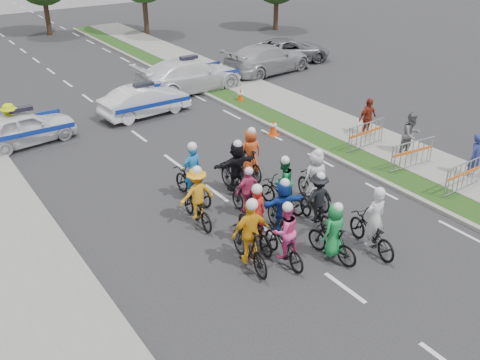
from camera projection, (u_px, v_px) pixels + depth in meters
ground at (345, 288)px, 13.26m from camera, size 90.00×90.00×0.00m
curb_right at (349, 165)px, 19.48m from camera, size 0.20×60.00×0.12m
grass_strip at (363, 160)px, 19.83m from camera, size 1.20×60.00×0.11m
sidewalk_right at (396, 149)px, 20.73m from camera, size 2.40×60.00×0.13m
sidewalk_left at (22, 275)px, 13.63m from camera, size 3.00×60.00×0.13m
rider_0 at (372, 229)px, 14.47m from camera, size 0.99×2.01×1.97m
rider_1 at (333, 237)px, 14.07m from camera, size 0.78×1.71×1.75m
rider_2 at (284, 239)px, 13.97m from camera, size 0.81×1.84×1.83m
rider_3 at (250, 241)px, 13.72m from camera, size 1.08×2.01×2.05m
rider_4 at (317, 205)px, 15.58m from camera, size 1.07×1.82×1.78m
rider_5 at (282, 211)px, 15.10m from camera, size 1.51×1.80×1.83m
rider_6 at (255, 225)px, 14.66m from camera, size 0.90×1.98×1.95m
rider_7 at (314, 183)px, 16.65m from camera, size 0.89×1.92×1.95m
rider_8 at (282, 189)px, 16.45m from camera, size 0.93×1.88×1.84m
rider_9 at (247, 197)px, 16.05m from camera, size 0.86×1.62×1.70m
rider_10 at (197, 201)px, 15.67m from camera, size 1.11×1.92×1.91m
rider_11 at (236, 171)px, 17.31m from camera, size 1.54×1.84×1.92m
rider_12 at (192, 181)px, 16.99m from camera, size 0.83×2.04×2.04m
rider_13 at (250, 158)px, 18.44m from camera, size 0.85×1.84×1.87m
police_car_0 at (24, 128)px, 21.06m from camera, size 4.22×2.15×1.38m
police_car_1 at (145, 101)px, 24.04m from camera, size 4.22×1.79×1.35m
police_car_2 at (189, 75)px, 27.19m from camera, size 5.71×2.33×1.66m
civilian_sedan at (267, 59)px, 30.23m from camera, size 5.78×2.91×1.61m
civilian_suv at (289, 50)px, 32.45m from camera, size 5.52×3.49×1.42m
spectator_0 at (476, 157)px, 18.23m from camera, size 0.61×0.41×1.65m
spectator_1 at (411, 135)px, 19.94m from camera, size 0.89×0.71×1.73m
spectator_2 at (367, 118)px, 21.61m from camera, size 1.00×0.47×1.66m
marshal_hiviz at (12, 125)px, 20.82m from camera, size 1.30×1.09×1.75m
barrier_0 at (464, 178)px, 17.45m from camera, size 2.01×0.53×1.12m
barrier_1 at (412, 156)px, 19.00m from camera, size 2.04×0.70×1.12m
barrier_2 at (366, 136)px, 20.62m from camera, size 2.02×0.59×1.12m
cone_0 at (273, 128)px, 22.02m from camera, size 0.40×0.40×0.70m
cone_1 at (241, 96)px, 25.75m from camera, size 0.40×0.40×0.70m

